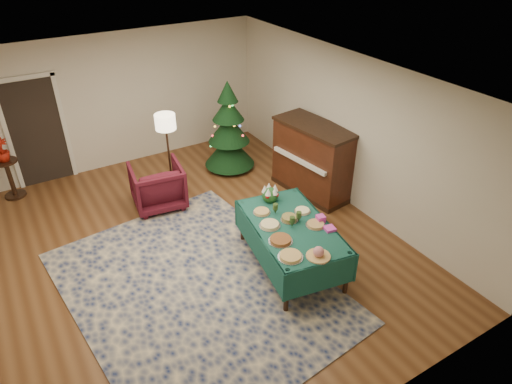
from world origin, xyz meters
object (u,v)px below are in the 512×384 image
floor_lamp (166,127)px  side_table (11,179)px  buffet_table (291,234)px  potted_plant (3,155)px  gift_box (321,219)px  christmas_tree (229,131)px  armchair (157,184)px  piano (313,160)px

floor_lamp → side_table: bearing=153.9°
buffet_table → side_table: side_table is taller
floor_lamp → potted_plant: size_ratio=3.55×
gift_box → floor_lamp: floor_lamp is taller
christmas_tree → side_table: bearing=164.7°
gift_box → floor_lamp: (-1.10, 3.14, 0.53)m
potted_plant → christmas_tree: size_ratio=0.23×
buffet_table → gift_box: (0.42, -0.13, 0.19)m
potted_plant → floor_lamp: bearing=-26.1°
armchair → floor_lamp: size_ratio=0.59×
christmas_tree → armchair: bearing=-161.1°
armchair → christmas_tree: size_ratio=0.48×
floor_lamp → piano: floor_lamp is taller
christmas_tree → buffet_table: bearing=-102.2°
christmas_tree → floor_lamp: bearing=-171.7°
gift_box → christmas_tree: bearing=85.3°
gift_box → christmas_tree: size_ratio=0.06×
armchair → christmas_tree: bearing=-153.2°
buffet_table → piano: (1.58, 1.57, 0.08)m
buffet_table → side_table: bearing=127.7°
side_table → potted_plant: size_ratio=1.73×
gift_box → piano: 2.07m
buffet_table → christmas_tree: 3.30m
floor_lamp → christmas_tree: bearing=8.3°
buffet_table → potted_plant: bearing=127.7°
gift_box → armchair: armchair is taller
side_table → armchair: bearing=-37.5°
buffet_table → piano: bearing=44.8°
floor_lamp → side_table: (-2.65, 1.30, -0.94)m
side_table → buffet_table: bearing=-52.3°
floor_lamp → gift_box: bearing=-70.7°
buffet_table → armchair: size_ratio=2.25×
piano → potted_plant: bearing=150.9°
side_table → christmas_tree: size_ratio=0.40×
floor_lamp → side_table: size_ratio=2.06×
armchair → piano: (2.68, -1.02, 0.22)m
floor_lamp → potted_plant: (-2.65, 1.30, -0.44)m
christmas_tree → gift_box: bearing=-94.7°
gift_box → armchair: size_ratio=0.13×
gift_box → floor_lamp: 3.37m
potted_plant → armchair: bearing=-37.5°
side_table → piano: bearing=-29.1°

